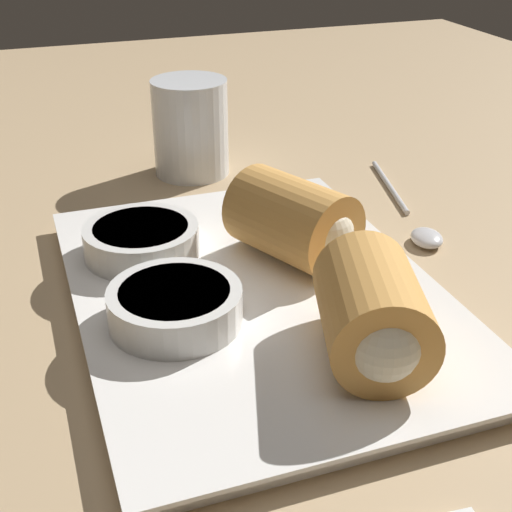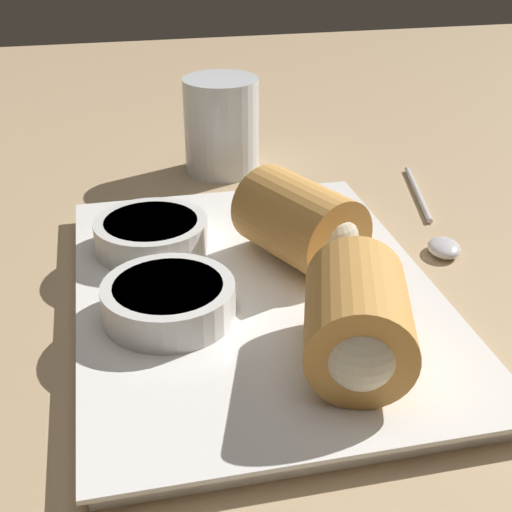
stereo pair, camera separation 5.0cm
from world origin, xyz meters
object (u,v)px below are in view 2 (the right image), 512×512
(serving_plate, at_px, (256,296))
(spoon, at_px, (437,233))
(dipping_bowl_near, at_px, (169,299))
(dipping_bowl_far, at_px, (152,233))
(drinking_glass, at_px, (226,125))

(serving_plate, xyz_separation_m, spoon, (0.07, -0.17, -0.00))
(serving_plate, xyz_separation_m, dipping_bowl_near, (-0.02, 0.06, 0.02))
(dipping_bowl_near, distance_m, dipping_bowl_far, 0.10)
(serving_plate, distance_m, dipping_bowl_near, 0.07)
(dipping_bowl_near, relative_size, dipping_bowl_far, 1.00)
(dipping_bowl_far, height_order, drinking_glass, drinking_glass)
(dipping_bowl_far, distance_m, drinking_glass, 0.21)
(serving_plate, relative_size, dipping_bowl_far, 3.92)
(dipping_bowl_far, bearing_deg, drinking_glass, -26.29)
(serving_plate, bearing_deg, spoon, -67.80)
(spoon, bearing_deg, drinking_glass, 37.00)
(dipping_bowl_near, xyz_separation_m, dipping_bowl_far, (0.10, 0.00, 0.00))
(serving_plate, relative_size, drinking_glass, 3.58)
(serving_plate, bearing_deg, drinking_glass, -5.89)
(drinking_glass, bearing_deg, dipping_bowl_near, 162.42)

